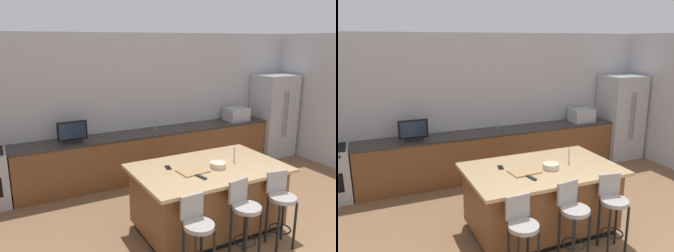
# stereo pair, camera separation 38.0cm
# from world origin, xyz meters

# --- Properties ---
(wall_back) EXTENTS (7.34, 0.12, 2.73)m
(wall_back) POSITION_xyz_m (0.00, 4.56, 1.36)
(wall_back) COLOR #BCBCC1
(wall_back) RESTS_ON ground_plane
(counter_back) EXTENTS (5.14, 0.62, 0.89)m
(counter_back) POSITION_xyz_m (-0.06, 4.18, 0.45)
(counter_back) COLOR brown
(counter_back) RESTS_ON ground_plane
(kitchen_island) EXTENTS (2.06, 1.27, 0.92)m
(kitchen_island) POSITION_xyz_m (-0.21, 2.05, 0.47)
(kitchen_island) COLOR black
(kitchen_island) RESTS_ON ground_plane
(refrigerator) EXTENTS (0.84, 0.76, 1.84)m
(refrigerator) POSITION_xyz_m (2.94, 4.12, 0.92)
(refrigerator) COLOR #B7BABF
(refrigerator) RESTS_ON ground_plane
(microwave) EXTENTS (0.48, 0.36, 0.28)m
(microwave) POSITION_xyz_m (1.94, 4.18, 1.03)
(microwave) COLOR #B7BABF
(microwave) RESTS_ON counter_back
(tv_monitor) EXTENTS (0.50, 0.16, 0.37)m
(tv_monitor) POSITION_xyz_m (-1.59, 4.13, 1.06)
(tv_monitor) COLOR black
(tv_monitor) RESTS_ON counter_back
(sink_faucet_back) EXTENTS (0.02, 0.02, 0.24)m
(sink_faucet_back) POSITION_xyz_m (0.05, 4.28, 1.01)
(sink_faucet_back) COLOR #B2B2B7
(sink_faucet_back) RESTS_ON counter_back
(sink_faucet_island) EXTENTS (0.02, 0.02, 0.22)m
(sink_faucet_island) POSITION_xyz_m (0.22, 2.05, 1.03)
(sink_faucet_island) COLOR #B2B2B7
(sink_faucet_island) RESTS_ON kitchen_island
(bar_stool_left) EXTENTS (0.34, 0.34, 0.95)m
(bar_stool_left) POSITION_xyz_m (-0.88, 1.24, 0.57)
(bar_stool_left) COLOR gray
(bar_stool_left) RESTS_ON ground_plane
(bar_stool_center) EXTENTS (0.34, 0.36, 0.99)m
(bar_stool_center) POSITION_xyz_m (-0.21, 1.27, 0.60)
(bar_stool_center) COLOR gray
(bar_stool_center) RESTS_ON ground_plane
(bar_stool_right) EXTENTS (0.34, 0.36, 0.98)m
(bar_stool_right) POSITION_xyz_m (0.38, 1.28, 0.59)
(bar_stool_right) COLOR gray
(bar_stool_right) RESTS_ON ground_plane
(fruit_bowl) EXTENTS (0.22, 0.22, 0.08)m
(fruit_bowl) POSITION_xyz_m (-0.12, 1.96, 0.96)
(fruit_bowl) COLOR beige
(fruit_bowl) RESTS_ON kitchen_island
(cell_phone) EXTENTS (0.10, 0.16, 0.01)m
(cell_phone) POSITION_xyz_m (-0.72, 2.26, 0.93)
(cell_phone) COLOR black
(cell_phone) RESTS_ON kitchen_island
(tv_remote) EXTENTS (0.07, 0.18, 0.02)m
(tv_remote) POSITION_xyz_m (-0.50, 1.77, 0.93)
(tv_remote) COLOR black
(tv_remote) RESTS_ON kitchen_island
(cutting_board) EXTENTS (0.40, 0.30, 0.02)m
(cutting_board) POSITION_xyz_m (-0.50, 1.99, 0.93)
(cutting_board) COLOR #A87F51
(cutting_board) RESTS_ON kitchen_island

